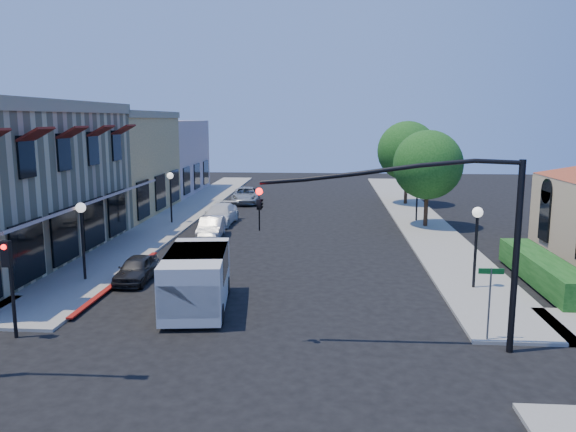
# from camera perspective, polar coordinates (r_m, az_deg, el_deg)

# --- Properties ---
(ground) EXTENTS (120.00, 120.00, 0.00)m
(ground) POSITION_cam_1_polar(r_m,az_deg,el_deg) (17.22, -4.04, -14.82)
(ground) COLOR black
(ground) RESTS_ON ground
(sidewalk_left) EXTENTS (3.50, 50.00, 0.12)m
(sidewalk_left) POSITION_cam_1_polar(r_m,az_deg,el_deg) (44.47, -10.28, 0.47)
(sidewalk_left) COLOR gray
(sidewalk_left) RESTS_ON ground
(sidewalk_right) EXTENTS (3.50, 50.00, 0.12)m
(sidewalk_right) POSITION_cam_1_polar(r_m,az_deg,el_deg) (43.55, 12.62, 0.20)
(sidewalk_right) COLOR gray
(sidewalk_right) RESTS_ON ground
(curb_red_strip) EXTENTS (0.25, 10.00, 0.06)m
(curb_red_strip) POSITION_cam_1_polar(r_m,az_deg,el_deg) (26.22, -16.67, -6.47)
(curb_red_strip) COLOR maroon
(curb_red_strip) RESTS_ON ground
(yellow_stucco_building) EXTENTS (10.00, 12.00, 7.60)m
(yellow_stucco_building) POSITION_cam_1_polar(r_m,az_deg,el_deg) (45.26, -19.09, 5.02)
(yellow_stucco_building) COLOR tan
(yellow_stucco_building) RESTS_ON ground
(pink_stucco_building) EXTENTS (10.00, 12.00, 7.00)m
(pink_stucco_building) POSITION_cam_1_polar(r_m,az_deg,el_deg) (56.48, -14.29, 5.81)
(pink_stucco_building) COLOR #C49E94
(pink_stucco_building) RESTS_ON ground
(hedge) EXTENTS (1.40, 8.00, 1.10)m
(hedge) POSITION_cam_1_polar(r_m,az_deg,el_deg) (27.18, 24.38, -6.37)
(hedge) COLOR #134313
(hedge) RESTS_ON ground
(street_tree_a) EXTENTS (4.56, 4.56, 6.48)m
(street_tree_a) POSITION_cam_1_polar(r_m,az_deg,el_deg) (38.15, 14.01, 5.07)
(street_tree_a) COLOR #372416
(street_tree_a) RESTS_ON ground
(street_tree_b) EXTENTS (4.94, 4.94, 7.02)m
(street_tree_b) POSITION_cam_1_polar(r_m,az_deg,el_deg) (47.99, 12.02, 6.48)
(street_tree_b) COLOR #372416
(street_tree_b) RESTS_ON ground
(signal_mast_arm) EXTENTS (8.01, 0.39, 6.00)m
(signal_mast_arm) POSITION_cam_1_polar(r_m,az_deg,el_deg) (17.62, 15.74, -0.63)
(signal_mast_arm) COLOR black
(signal_mast_arm) RESTS_ON ground
(secondary_signal) EXTENTS (0.28, 0.42, 3.32)m
(secondary_signal) POSITION_cam_1_polar(r_m,az_deg,el_deg) (20.37, -26.49, -5.01)
(secondary_signal) COLOR black
(secondary_signal) RESTS_ON ground
(street_name_sign) EXTENTS (0.80, 0.06, 2.50)m
(street_name_sign) POSITION_cam_1_polar(r_m,az_deg,el_deg) (19.22, 19.83, -7.31)
(street_name_sign) COLOR #595B5E
(street_name_sign) RESTS_ON ground
(lamppost_left_near) EXTENTS (0.44, 0.44, 3.57)m
(lamppost_left_near) POSITION_cam_1_polar(r_m,az_deg,el_deg) (26.22, -20.23, -0.52)
(lamppost_left_near) COLOR black
(lamppost_left_near) RESTS_ON ground
(lamppost_left_far) EXTENTS (0.44, 0.44, 3.57)m
(lamppost_left_far) POSITION_cam_1_polar(r_m,az_deg,el_deg) (39.26, -11.85, 3.14)
(lamppost_left_far) COLOR black
(lamppost_left_far) RESTS_ON ground
(lamppost_right_near) EXTENTS (0.44, 0.44, 3.57)m
(lamppost_right_near) POSITION_cam_1_polar(r_m,az_deg,el_deg) (24.69, 18.63, -1.04)
(lamppost_right_near) COLOR black
(lamppost_right_near) RESTS_ON ground
(lamppost_right_far) EXTENTS (0.44, 0.44, 3.57)m
(lamppost_right_far) POSITION_cam_1_polar(r_m,az_deg,el_deg) (40.21, 13.03, 3.25)
(lamppost_right_far) COLOR black
(lamppost_right_far) RESTS_ON ground
(white_van) EXTENTS (2.74, 5.26, 2.23)m
(white_van) POSITION_cam_1_polar(r_m,az_deg,el_deg) (21.63, -9.28, -6.07)
(white_van) COLOR beige
(white_van) RESTS_ON ground
(parked_car_a) EXTENTS (1.36, 3.36, 1.14)m
(parked_car_a) POSITION_cam_1_polar(r_m,az_deg,el_deg) (26.02, -15.12, -5.22)
(parked_car_a) COLOR black
(parked_car_a) RESTS_ON ground
(parked_car_b) EXTENTS (1.61, 3.96, 1.28)m
(parked_car_b) POSITION_cam_1_polar(r_m,az_deg,el_deg) (34.49, -7.80, -1.18)
(parked_car_b) COLOR #B7BABD
(parked_car_b) RESTS_ON ground
(parked_car_c) EXTENTS (2.14, 4.80, 1.37)m
(parked_car_c) POSITION_cam_1_polar(r_m,az_deg,el_deg) (38.90, -6.91, 0.16)
(parked_car_c) COLOR silver
(parked_car_c) RESTS_ON ground
(parked_car_d) EXTENTS (2.61, 5.06, 1.36)m
(parked_car_d) POSITION_cam_1_polar(r_m,az_deg,el_deg) (48.44, -4.31, 2.11)
(parked_car_d) COLOR #9DA1A2
(parked_car_d) RESTS_ON ground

